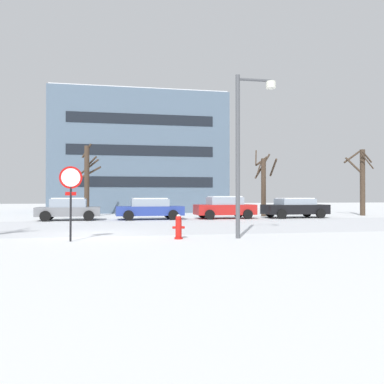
{
  "coord_description": "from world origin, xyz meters",
  "views": [
    {
      "loc": [
        1.06,
        -15.97,
        1.56
      ],
      "look_at": [
        4.93,
        5.44,
        1.75
      ],
      "focal_mm": 36.24,
      "sensor_mm": 36.0,
      "label": 1
    }
  ],
  "objects": [
    {
      "name": "stop_sign",
      "position": [
        -0.66,
        -2.33,
        1.78
      ],
      "size": [
        0.76,
        0.13,
        2.55
      ],
      "color": "black",
      "rests_on": "ground"
    },
    {
      "name": "tree_far_left",
      "position": [
        -1.45,
        13.06,
        2.77
      ],
      "size": [
        1.79,
        1.22,
        5.38
      ],
      "color": "#423326",
      "rests_on": "ground"
    },
    {
      "name": "street_lamp",
      "position": [
        5.44,
        -2.44,
        3.59
      ],
      "size": [
        1.53,
        0.36,
        5.95
      ],
      "color": "#4C4F54",
      "rests_on": "ground"
    },
    {
      "name": "building_far_left",
      "position": [
        2.71,
        22.84,
        5.49
      ],
      "size": [
        15.78,
        10.27,
        10.99
      ],
      "color": "slate",
      "rests_on": "ground"
    },
    {
      "name": "fire_hydrant",
      "position": [
        3.04,
        -2.31,
        0.44
      ],
      "size": [
        0.44,
        0.3,
        0.88
      ],
      "color": "red",
      "rests_on": "ground"
    },
    {
      "name": "parked_car_gray",
      "position": [
        -2.23,
        9.17,
        0.72
      ],
      "size": [
        3.92,
        2.2,
        1.4
      ],
      "color": "slate",
      "rests_on": "ground"
    },
    {
      "name": "road_surface",
      "position": [
        0.0,
        3.71,
        0.0
      ],
      "size": [
        80.0,
        9.43,
        0.0
      ],
      "color": "silver",
      "rests_on": "ground"
    },
    {
      "name": "parked_car_blue",
      "position": [
        2.8,
        9.08,
        0.71
      ],
      "size": [
        4.37,
        2.15,
        1.39
      ],
      "color": "#283D93",
      "rests_on": "ground"
    },
    {
      "name": "tree_far_mid",
      "position": [
        19.34,
        11.17,
        2.81
      ],
      "size": [
        1.89,
        2.17,
        5.26
      ],
      "color": "#423326",
      "rests_on": "ground"
    },
    {
      "name": "parked_car_red",
      "position": [
        7.83,
        9.17,
        0.76
      ],
      "size": [
        4.05,
        2.13,
        1.5
      ],
      "color": "red",
      "rests_on": "ground"
    },
    {
      "name": "tree_far_right",
      "position": [
        11.5,
        11.57,
        2.48
      ],
      "size": [
        1.67,
        1.64,
        5.02
      ],
      "color": "#423326",
      "rests_on": "ground"
    },
    {
      "name": "ground_plane",
      "position": [
        0.0,
        0.0,
        0.0
      ],
      "size": [
        120.0,
        120.0,
        0.0
      ],
      "primitive_type": "plane",
      "color": "white"
    },
    {
      "name": "parked_car_black",
      "position": [
        12.86,
        9.17,
        0.72
      ],
      "size": [
        4.49,
        2.2,
        1.38
      ],
      "color": "black",
      "rests_on": "ground"
    }
  ]
}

